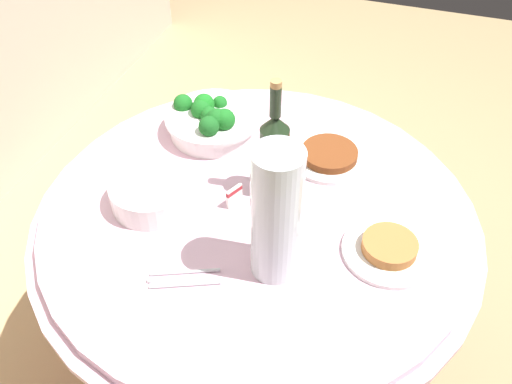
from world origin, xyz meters
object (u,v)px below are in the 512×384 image
Objects in this scene: broccoli_bowl at (212,120)px; food_plate_stir_fry at (329,156)px; decorative_fruit_vase at (276,222)px; label_placard_front at (234,195)px; wine_bottle at (274,153)px; serving_tongs at (182,278)px; food_plate_peanuts at (389,249)px; plate_stack at (151,193)px.

broccoli_bowl is 1.27× the size of food_plate_stir_fry.
label_placard_front is (0.17, 0.16, -0.12)m from decorative_fruit_vase.
serving_tongs is (-0.35, 0.11, -0.12)m from wine_bottle.
food_plate_stir_fry reaches higher than serving_tongs.
decorative_fruit_vase reaches higher than wine_bottle.
wine_bottle is at bearing -44.19° from label_placard_front.
label_placard_front is at bearing -6.02° from serving_tongs.
food_plate_stir_fry is at bearing -37.18° from label_placard_front.
food_plate_peanuts is 1.00× the size of food_plate_stir_fry.
label_placard_front is at bearing 43.94° from decorative_fruit_vase.
food_plate_peanuts reaches higher than serving_tongs.
wine_bottle is at bearing -17.04° from serving_tongs.
broccoli_bowl is 0.36m from food_plate_stir_fry.
food_plate_stir_fry is (0.31, -0.39, -0.02)m from plate_stack.
food_plate_peanuts is at bearing -95.67° from label_placard_front.
broccoli_bowl is at bearing 88.05° from food_plate_stir_fry.
food_plate_peanuts is 4.00× the size of label_placard_front.
wine_bottle is 0.99× the size of decorative_fruit_vase.
serving_tongs is at bearing 162.96° from wine_bottle.
plate_stack is 0.62× the size of decorative_fruit_vase.
decorative_fruit_vase is 0.30m from food_plate_peanuts.
decorative_fruit_vase reaches higher than food_plate_peanuts.
plate_stack is at bearing 40.40° from serving_tongs.
broccoli_bowl is 0.31m from label_placard_front.
decorative_fruit_vase is at bearing -136.06° from label_placard_front.
decorative_fruit_vase reaches higher than food_plate_stir_fry.
food_plate_peanuts is (-0.12, -0.32, -0.11)m from wine_bottle.
food_plate_stir_fry is 4.00× the size of label_placard_front.
plate_stack is 0.50m from food_plate_stir_fry.
wine_bottle reaches higher than label_placard_front.
wine_bottle is 0.36m from food_plate_peanuts.
decorative_fruit_vase is 0.44m from food_plate_stir_fry.
label_placard_front is (-0.08, 0.08, -0.10)m from wine_bottle.
serving_tongs is at bearing 117.94° from food_plate_peanuts.
broccoli_bowl is 5.09× the size of label_placard_front.
plate_stack is 0.21m from label_placard_front.
serving_tongs is 2.99× the size of label_placard_front.
wine_bottle reaches higher than broccoli_bowl.
food_plate_peanuts reaches higher than food_plate_stir_fry.
decorative_fruit_vase is (-0.25, -0.08, 0.02)m from wine_bottle.
food_plate_stir_fry is 0.32m from label_placard_front.
label_placard_front is (0.06, -0.20, -0.00)m from plate_stack.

